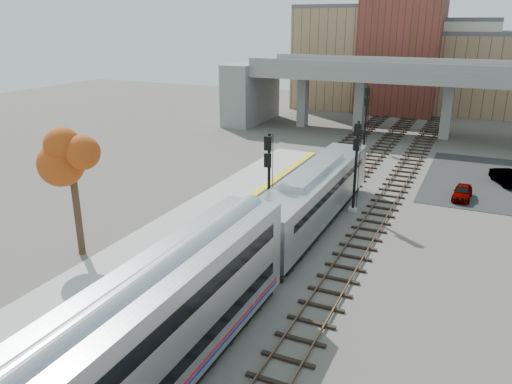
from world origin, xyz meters
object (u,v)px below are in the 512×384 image
Objects in this scene: signal_mast_near at (269,187)px; signal_mast_mid at (355,168)px; signal_mast_far at (366,118)px; car_b at (506,177)px; tree at (70,155)px; locomotive at (314,195)px; car_a at (462,192)px.

signal_mast_near is 8.24m from signal_mast_mid.
signal_mast_far reaches higher than car_b.
tree reaches higher than signal_mast_near.
locomotive is 25.01m from signal_mast_far.
locomotive is 2.68× the size of signal_mast_far.
car_b is at bearing 63.45° from car_a.
signal_mast_mid reaches higher than car_b.
signal_mast_near is at bearing -151.64° from car_b.
signal_mast_far is at bearing 125.67° from car_b.
locomotive is 4.22m from signal_mast_near.
locomotive is at bearing -129.89° from car_a.
car_a is 6.76m from car_b.
locomotive is 2.63× the size of signal_mast_near.
signal_mast_near reaches higher than signal_mast_far.
signal_mast_near reaches higher than locomotive.
signal_mast_far is at bearing 74.70° from tree.
signal_mast_near is 1.02× the size of signal_mast_far.
signal_mast_far is 0.81× the size of tree.
signal_mast_far is at bearing 94.82° from locomotive.
car_a is 0.89× the size of car_b.
signal_mast_near is at bearing 37.21° from tree.
car_a is at bearing 47.33° from locomotive.
signal_mast_mid reaches higher than locomotive.
signal_mast_near is 24.88m from car_b.
car_a is (7.56, 6.63, -2.92)m from signal_mast_mid.
signal_mast_far is (0.00, 28.29, -0.10)m from signal_mast_near.
signal_mast_mid is at bearing 60.15° from signal_mast_near.
signal_mast_mid is 20.32m from tree.
locomotive is at bearing -152.71° from car_b.
signal_mast_far is 17.51m from car_b.
signal_mast_far is (-4.10, 21.15, -0.01)m from signal_mast_mid.
signal_mast_far reaches higher than locomotive.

